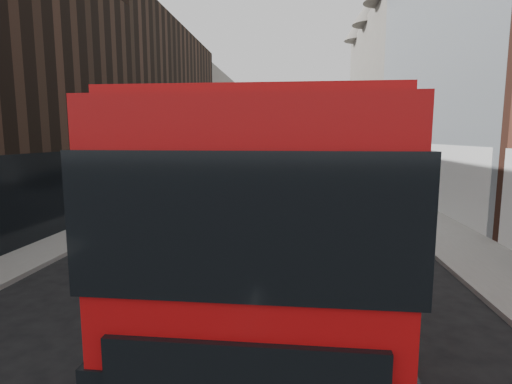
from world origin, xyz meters
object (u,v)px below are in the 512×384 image
(car_a, at_px, (340,206))
(car_c, at_px, (310,181))
(street_lamp, at_px, (147,137))
(grey_bus, at_px, (293,154))
(car_b, at_px, (344,191))
(red_bus, at_px, (280,214))

(car_a, relative_size, car_c, 0.79)
(street_lamp, bearing_deg, car_a, -18.03)
(grey_bus, distance_m, car_b, 22.30)
(grey_bus, distance_m, car_c, 16.72)
(car_b, bearing_deg, car_c, 114.27)
(grey_bus, bearing_deg, red_bus, -88.01)
(street_lamp, bearing_deg, car_c, 36.28)
(street_lamp, xyz_separation_m, red_bus, (9.02, -15.89, -1.60))
(car_b, bearing_deg, car_a, -94.25)
(grey_bus, bearing_deg, car_c, -82.81)
(street_lamp, height_order, grey_bus, street_lamp)
(car_a, bearing_deg, grey_bus, 90.95)
(grey_bus, relative_size, car_a, 3.13)
(street_lamp, relative_size, grey_bus, 0.57)
(red_bus, relative_size, grey_bus, 0.95)
(grey_bus, relative_size, car_c, 2.48)
(grey_bus, relative_size, car_b, 3.18)
(street_lamp, distance_m, car_b, 13.23)
(grey_bus, xyz_separation_m, car_b, (3.51, -21.98, -1.46))
(red_bus, distance_m, car_c, 23.74)
(grey_bus, height_order, car_a, grey_bus)
(red_bus, relative_size, car_b, 3.01)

